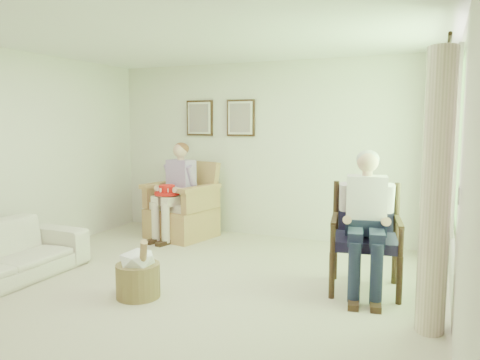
{
  "coord_description": "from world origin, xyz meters",
  "views": [
    {
      "loc": [
        2.35,
        -3.82,
        1.72
      ],
      "look_at": [
        0.22,
        1.13,
        1.05
      ],
      "focal_mm": 35.0,
      "sensor_mm": 36.0,
      "label": 1
    }
  ],
  "objects": [
    {
      "name": "framed_print_left",
      "position": [
        -1.15,
        2.71,
        1.78
      ],
      "size": [
        0.45,
        0.05,
        0.55
      ],
      "color": "#382114",
      "rests_on": "back_wall"
    },
    {
      "name": "window",
      "position": [
        2.46,
        1.2,
        1.58
      ],
      "size": [
        0.13,
        2.5,
        1.63
      ],
      "color": "#2D6B23",
      "rests_on": "right_wall"
    },
    {
      "name": "wicker_armchair",
      "position": [
        -1.17,
        2.19,
        0.36
      ],
      "size": [
        0.88,
        0.87,
        1.12
      ],
      "rotation": [
        0.0,
        0.0,
        -0.21
      ],
      "color": "tan",
      "rests_on": "ground"
    },
    {
      "name": "person_dark",
      "position": [
        1.69,
        0.85,
        0.84
      ],
      "size": [
        0.4,
        0.62,
        1.41
      ],
      "rotation": [
        0.0,
        0.0,
        0.16
      ],
      "color": "#1B223B",
      "rests_on": "ground"
    },
    {
      "name": "wood_armchair",
      "position": [
        1.69,
        1.03,
        0.58
      ],
      "size": [
        0.69,
        0.64,
        1.06
      ],
      "rotation": [
        0.0,
        0.0,
        0.16
      ],
      "color": "black",
      "rests_on": "ground"
    },
    {
      "name": "curtain_left",
      "position": [
        2.33,
        0.22,
        1.15
      ],
      "size": [
        0.34,
        0.34,
        2.3
      ],
      "primitive_type": "cylinder",
      "color": "beige",
      "rests_on": "ground"
    },
    {
      "name": "framed_print_right",
      "position": [
        -0.45,
        2.71,
        1.78
      ],
      "size": [
        0.45,
        0.05,
        0.55
      ],
      "color": "#382114",
      "rests_on": "back_wall"
    },
    {
      "name": "ceiling",
      "position": [
        0.0,
        0.0,
        2.6
      ],
      "size": [
        5.0,
        5.5,
        0.02
      ],
      "primitive_type": "cube",
      "color": "white",
      "rests_on": "back_wall"
    },
    {
      "name": "person_wicker",
      "position": [
        -1.17,
        2.04,
        0.82
      ],
      "size": [
        0.4,
        0.63,
        1.39
      ],
      "rotation": [
        0.0,
        0.0,
        -0.21
      ],
      "color": "beige",
      "rests_on": "ground"
    },
    {
      "name": "back_wall",
      "position": [
        0.0,
        2.75,
        1.3
      ],
      "size": [
        5.0,
        0.04,
        2.6
      ],
      "primitive_type": "cube",
      "color": "silver",
      "rests_on": "ground"
    },
    {
      "name": "floor",
      "position": [
        0.0,
        0.0,
        0.0
      ],
      "size": [
        5.5,
        5.5,
        0.0
      ],
      "primitive_type": "plane",
      "color": "beige",
      "rests_on": "ground"
    },
    {
      "name": "red_hat",
      "position": [
        -1.22,
        1.84,
        0.74
      ],
      "size": [
        0.36,
        0.36,
        0.14
      ],
      "color": "red",
      "rests_on": "person_wicker"
    },
    {
      "name": "right_wall",
      "position": [
        2.5,
        0.0,
        1.3
      ],
      "size": [
        0.04,
        5.5,
        2.6
      ],
      "primitive_type": "cube",
      "color": "silver",
      "rests_on": "ground"
    },
    {
      "name": "curtain_right",
      "position": [
        2.33,
        2.18,
        1.15
      ],
      "size": [
        0.34,
        0.34,
        2.3
      ],
      "primitive_type": "cylinder",
      "color": "beige",
      "rests_on": "ground"
    },
    {
      "name": "hatbox",
      "position": [
        -0.33,
        -0.13,
        0.25
      ],
      "size": [
        0.56,
        0.56,
        0.63
      ],
      "color": "tan",
      "rests_on": "ground"
    }
  ]
}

